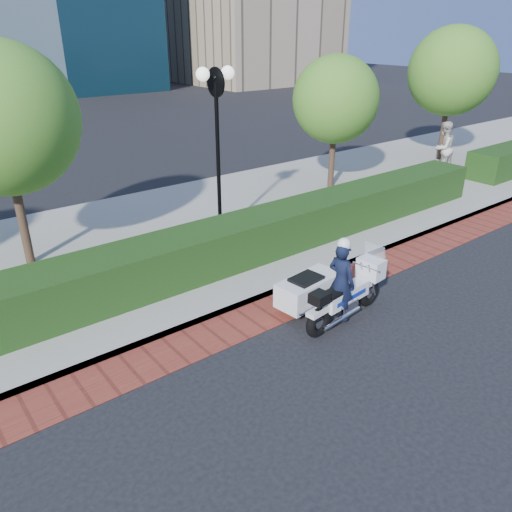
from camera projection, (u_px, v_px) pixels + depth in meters
ground at (337, 339)px, 9.08m from camera, size 120.00×120.00×0.00m
brick_strip at (283, 306)px, 10.15m from camera, size 60.00×1.00×0.01m
sidewalk at (173, 237)px, 13.34m from camera, size 60.00×8.00×0.15m
hedge_main at (223, 245)px, 11.39m from camera, size 18.00×1.20×1.00m
lamppost at (217, 127)px, 12.13m from camera, size 1.02×0.70×4.21m
tree_b at (1, 120)px, 10.33m from camera, size 3.20×3.20×4.89m
tree_c at (336, 100)px, 16.11m from camera, size 2.80×2.80×4.30m
tree_d at (452, 71)px, 19.52m from camera, size 3.40×3.40×5.16m
police_motorcycle at (330, 288)px, 9.59m from camera, size 2.20×1.56×1.78m
pedestrian at (443, 148)px, 18.39m from camera, size 0.96×0.75×1.94m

